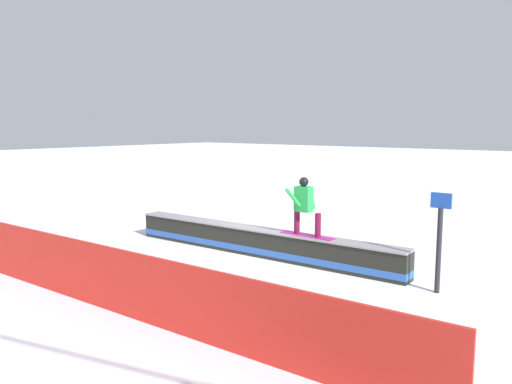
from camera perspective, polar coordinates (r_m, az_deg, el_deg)
The scene contains 5 objects.
ground_plane at distance 12.92m, azimuth 0.20°, elevation -7.10°, with size 120.00×120.00×0.00m, color white.
grind_box at distance 12.85m, azimuth 0.20°, elevation -5.76°, with size 7.88×0.82×0.69m.
snowboarder at distance 11.90m, azimuth 5.49°, elevation -1.39°, with size 1.44×0.42×1.38m.
safety_fence at distance 9.68m, azimuth -17.50°, elevation -8.94°, with size 12.86×0.06×1.16m, color red.
trail_marker at distance 10.47m, azimuth 19.97°, elevation -5.09°, with size 0.40×0.10×1.98m.
Camera 1 is at (-7.77, 9.80, 3.27)m, focal length 35.46 mm.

